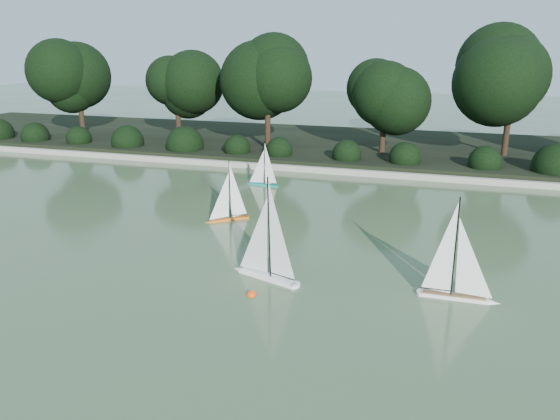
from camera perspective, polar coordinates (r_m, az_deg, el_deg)
name	(u,v)px	position (r m, az deg, el deg)	size (l,w,h in m)	color
ground	(229,294)	(9.01, -5.36, -8.72)	(80.00, 80.00, 0.00)	#425633
pond_coping	(339,171)	(17.20, 6.22, 4.08)	(40.00, 0.35, 0.18)	gray
far_bank	(360,147)	(21.05, 8.40, 6.53)	(40.00, 8.00, 0.30)	black
tree_line	(393,83)	(19.04, 11.69, 12.85)	(26.31, 3.93, 4.39)	black
shrub_hedge	(345,154)	(17.99, 6.83, 5.80)	(29.10, 1.10, 1.10)	black
sailboat_white_a	(263,261)	(9.46, -1.78, -5.32)	(1.40, 0.66, 1.95)	white
sailboat_white_b	(462,283)	(9.15, 18.45, -7.26)	(1.29, 0.22, 1.77)	white
sailboat_orange	(226,211)	(12.55, -5.70, -0.09)	(0.91, 0.79, 1.47)	orange
sailboat_teal	(261,178)	(15.67, -1.98, 3.38)	(1.00, 0.23, 1.37)	#109081
race_buoy	(252,295)	(8.93, -3.00, -8.89)	(0.17, 0.17, 0.17)	#F0430C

